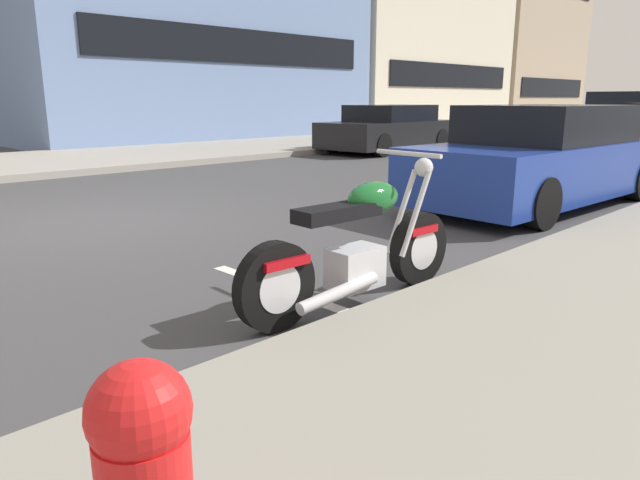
# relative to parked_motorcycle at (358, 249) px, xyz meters

# --- Properties ---
(ground_plane) EXTENTS (260.00, 260.00, 0.00)m
(ground_plane) POSITION_rel_parked_motorcycle_xyz_m (-0.19, 4.25, -0.42)
(ground_plane) COLOR #3D3D3F
(sidewalk_far_curb) EXTENTS (120.00, 5.00, 0.14)m
(sidewalk_far_curb) POSITION_rel_parked_motorcycle_xyz_m (11.81, 11.19, -0.35)
(sidewalk_far_curb) COLOR gray
(sidewalk_far_curb) RESTS_ON ground
(parking_stall_stripe) EXTENTS (0.12, 2.20, 0.01)m
(parking_stall_stripe) POSITION_rel_parked_motorcycle_xyz_m (-0.19, 0.41, -0.41)
(parking_stall_stripe) COLOR silver
(parking_stall_stripe) RESTS_ON ground
(parked_motorcycle) EXTENTS (2.08, 0.62, 1.10)m
(parked_motorcycle) POSITION_rel_parked_motorcycle_xyz_m (0.00, 0.00, 0.00)
(parked_motorcycle) COLOR black
(parked_motorcycle) RESTS_ON ground
(parked_car_across_street) EXTENTS (4.58, 1.97, 1.40)m
(parked_car_across_street) POSITION_rel_parked_motorcycle_xyz_m (4.93, 0.92, 0.25)
(parked_car_across_street) COLOR navy
(parked_car_across_street) RESTS_ON ground
(crossing_truck) EXTENTS (2.14, 5.49, 1.82)m
(crossing_truck) POSITION_rel_parked_motorcycle_xyz_m (26.62, 6.52, 0.54)
(crossing_truck) COLOR #B7B7BC
(crossing_truck) RESTS_ON ground
(car_opposite_curb) EXTENTS (4.50, 2.14, 1.32)m
(car_opposite_curb) POSITION_rel_parked_motorcycle_xyz_m (10.16, 7.91, 0.22)
(car_opposite_curb) COLOR black
(car_opposite_curb) RESTS_ON ground
(townhouse_behind_pole) EXTENTS (11.60, 8.68, 11.68)m
(townhouse_behind_pole) POSITION_rel_parked_motorcycle_xyz_m (21.93, 17.80, 5.42)
(townhouse_behind_pole) COLOR beige
(townhouse_behind_pole) RESTS_ON ground
(townhouse_far_uphill) EXTENTS (9.81, 9.07, 9.72)m
(townhouse_far_uphill) POSITION_rel_parked_motorcycle_xyz_m (33.15, 17.99, 4.44)
(townhouse_far_uphill) COLOR tan
(townhouse_far_uphill) RESTS_ON ground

